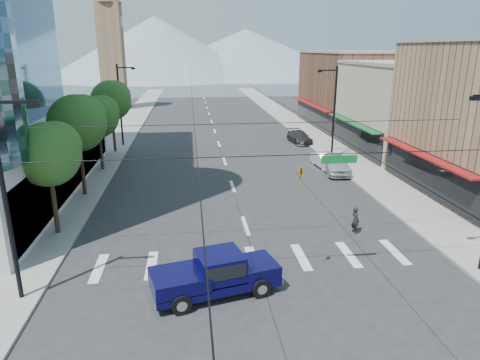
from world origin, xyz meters
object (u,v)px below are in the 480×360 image
(parked_car_near, at_px, (335,164))
(parked_car_far, at_px, (299,137))
(pickup_truck, at_px, (215,273))
(pedestrian, at_px, (355,220))
(parked_car_mid, at_px, (325,161))

(parked_car_near, distance_m, parked_car_far, 12.77)
(pickup_truck, distance_m, parked_car_near, 21.74)
(pickup_truck, height_order, pedestrian, pickup_truck)
(pickup_truck, xyz_separation_m, parked_car_far, (11.73, 31.07, -0.33))
(pedestrian, height_order, parked_car_near, parked_car_near)
(parked_car_near, xyz_separation_m, parked_car_far, (0.00, 12.77, -0.17))
(pickup_truck, xyz_separation_m, pedestrian, (8.69, 5.68, -0.20))
(parked_car_far, bearing_deg, pedestrian, -102.69)
(parked_car_mid, height_order, parked_car_far, parked_car_far)
(pedestrian, height_order, parked_car_far, pedestrian)
(parked_car_near, bearing_deg, parked_car_far, 95.35)
(pedestrian, relative_size, parked_car_mid, 0.40)
(pickup_truck, relative_size, pedestrian, 3.71)
(pedestrian, xyz_separation_m, parked_car_far, (3.05, 25.39, -0.13))
(parked_car_near, distance_m, parked_car_mid, 1.82)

